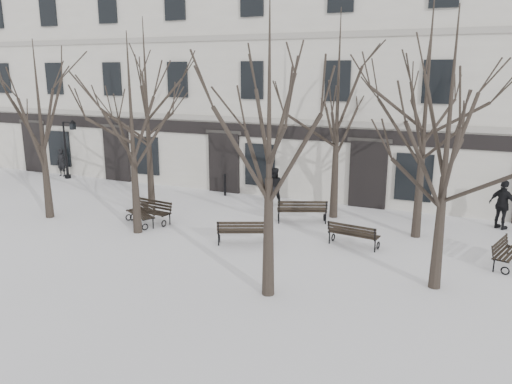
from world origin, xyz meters
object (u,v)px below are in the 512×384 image
Objects in this scene: tree_3 at (449,119)px; bench_5 at (506,252)px; bench_2 at (353,234)px; bench_0 at (152,210)px; tree_1 at (131,111)px; tree_0 at (39,109)px; bench_3 at (142,213)px; bench_4 at (302,210)px; tree_2 at (269,117)px; lamp_post at (68,145)px; bench_1 at (244,231)px.

tree_3 is 4.40× the size of bench_5.
bench_2 reaches higher than bench_5.
bench_0 reaches higher than bench_2.
bench_0 is at bearing 102.12° from tree_1.
tree_0 reaches higher than bench_3.
tree_3 is 7.90m from bench_4.
bench_5 is (5.86, 4.81, -4.28)m from tree_2.
bench_2 is 0.88× the size of bench_4.
lamp_post is (-16.87, 4.60, 1.42)m from bench_2.
tree_0 is 3.48× the size of bench_4.
tree_2 reaches higher than tree_0.
bench_4 reaches higher than bench_0.
bench_4 is 1.20× the size of bench_5.
lamp_post is (-15.66, 9.16, -2.84)m from tree_2.
bench_2 is (-2.82, 2.30, -4.17)m from tree_3.
tree_1 is at bearing -1.97° from tree_0.
tree_0 is 14.99m from tree_3.
lamp_post is at bearing -47.99° from bench_1.
tree_0 reaches higher than bench_2.
bench_4 is at bearing 30.04° from bench_0.
lamp_post reaches higher than bench_3.
bench_5 is at bearing 8.83° from tree_1.
bench_2 is at bearing 35.08° from bench_3.
bench_5 is (12.29, 1.91, -4.03)m from tree_1.
bench_4 is 0.62× the size of lamp_post.
tree_2 reaches higher than bench_3.
bench_3 is at bearing 13.01° from bench_2.
tree_2 is at bearing -150.62° from tree_3.
bench_1 reaches higher than bench_2.
tree_1 reaches higher than lamp_post.
tree_3 reaches higher than bench_4.
bench_0 is 5.92m from bench_4.
bench_1 is at bearing -23.73° from lamp_post.
tree_3 reaches higher than lamp_post.
lamp_post is at bearing 160.71° from tree_3.
bench_0 reaches higher than bench_3.
tree_3 is 5.53m from bench_2.
tree_1 is 3.98× the size of bench_0.
lamp_post is at bearing 145.84° from tree_1.
bench_1 is 0.93× the size of bench_4.
bench_1 is at bearing 117.15° from bench_5.
tree_0 is 4.50m from tree_1.
bench_0 is 10.34m from lamp_post.
bench_0 is at bearing 93.66° from bench_3.
bench_0 is at bearing -0.60° from bench_4.
tree_3 is at bearing 146.64° from bench_1.
tree_0 reaches higher than bench_0.
tree_2 is 4.28× the size of bench_2.
tree_2 is 4.48× the size of bench_5.
tree_1 is 3.80× the size of bench_1.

